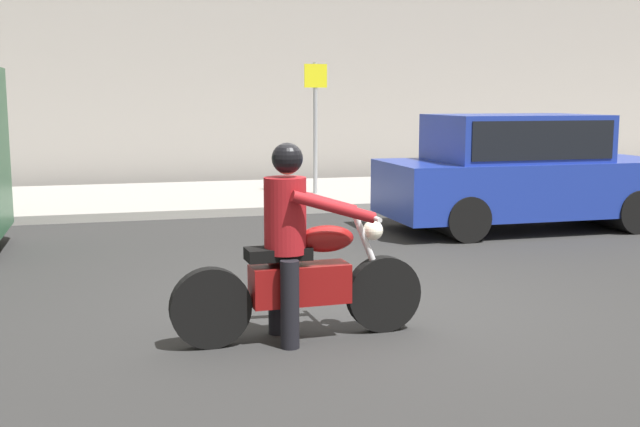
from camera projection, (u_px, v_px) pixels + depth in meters
The scene contains 5 objects.
ground_plane at pixel (356, 304), 7.45m from camera, with size 80.00×80.00×0.00m, color #262626.
sidewalk_slab at pixel (230, 196), 15.07m from camera, with size 40.00×4.40×0.14m, color gray.
motorcycle_with_rider_crimson at pixel (298, 261), 6.27m from camera, with size 2.12×0.70×1.61m.
parked_sedan_cobalt_blue at pixel (522, 171), 11.60m from camera, with size 4.33×1.82×1.72m.
street_sign_post at pixel (315, 115), 14.72m from camera, with size 0.44×0.08×2.49m.
Camera 1 is at (-2.24, -6.89, 1.96)m, focal length 43.50 mm.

